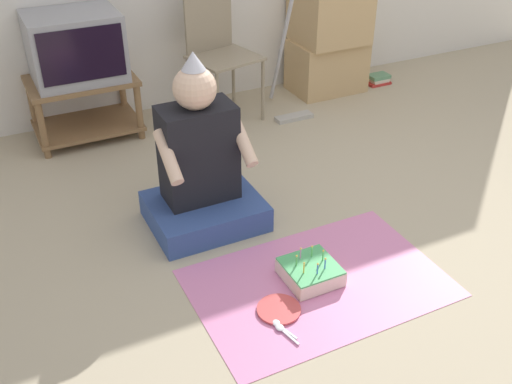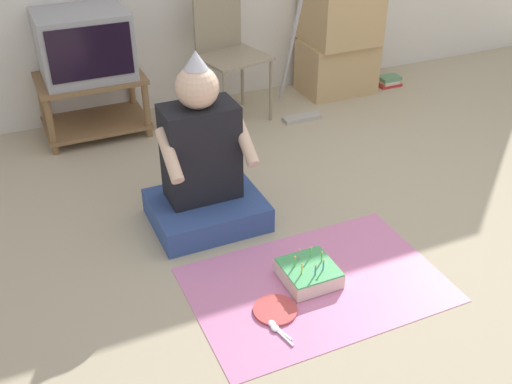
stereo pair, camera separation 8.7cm
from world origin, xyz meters
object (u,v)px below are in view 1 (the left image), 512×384
object	(u,v)px
person_seated	(201,170)
book_pile	(378,79)
paper_plate	(279,309)
dust_mop	(289,75)
birthday_cake	(310,272)
cardboard_box_stack	(328,40)
tv	(75,47)
folding_chair	(217,43)

from	to	relation	value
person_seated	book_pile	bearing A→B (deg)	30.61
paper_plate	dust_mop	bearing A→B (deg)	60.16
dust_mop	birthday_cake	size ratio (longest dim) A/B	4.38
birthday_cake	paper_plate	size ratio (longest dim) A/B	1.25
dust_mop	person_seated	distance (m)	1.45
cardboard_box_stack	dust_mop	world-z (taller)	dust_mop
cardboard_box_stack	birthday_cake	world-z (taller)	cardboard_box_stack
tv	book_pile	size ratio (longest dim) A/B	2.96
folding_chair	person_seated	xyz separation A→B (m)	(-0.61, -1.20, -0.23)
book_pile	paper_plate	distance (m)	2.81
book_pile	folding_chair	bearing A→B (deg)	179.55
birthday_cake	person_seated	bearing A→B (deg)	111.24
person_seated	paper_plate	bearing A→B (deg)	-87.78
tv	dust_mop	xyz separation A→B (m)	(1.38, -0.30, -0.32)
cardboard_box_stack	person_seated	xyz separation A→B (m)	(-1.56, -1.27, -0.09)
dust_mop	paper_plate	distance (m)	2.09
dust_mop	book_pile	xyz separation A→B (m)	(0.95, 0.20, -0.27)
tv	paper_plate	distance (m)	2.22
tv	cardboard_box_stack	bearing A→B (deg)	-0.81
tv	book_pile	world-z (taller)	tv
tv	paper_plate	xyz separation A→B (m)	(0.35, -2.10, -0.61)
book_pile	birthday_cake	xyz separation A→B (m)	(-1.75, -1.87, 0.01)
tv	paper_plate	bearing A→B (deg)	-80.48
birthday_cake	paper_plate	xyz separation A→B (m)	(-0.23, -0.13, -0.04)
dust_mop	cardboard_box_stack	bearing A→B (deg)	29.22
folding_chair	cardboard_box_stack	size ratio (longest dim) A/B	1.19
birthday_cake	tv	bearing A→B (deg)	106.51
cardboard_box_stack	book_pile	xyz separation A→B (m)	(0.45, -0.08, -0.37)
dust_mop	birthday_cake	world-z (taller)	dust_mop
cardboard_box_stack	birthday_cake	size ratio (longest dim) A/B	3.22
tv	dust_mop	size ratio (longest dim) A/B	0.52
folding_chair	book_pile	size ratio (longest dim) A/B	4.92
cardboard_box_stack	paper_plate	bearing A→B (deg)	-126.36
folding_chair	person_seated	distance (m)	1.37
folding_chair	paper_plate	world-z (taller)	folding_chair
folding_chair	birthday_cake	xyz separation A→B (m)	(-0.35, -1.88, -0.49)
person_seated	paper_plate	size ratio (longest dim) A/B	4.75
cardboard_box_stack	book_pile	world-z (taller)	cardboard_box_stack
tv	birthday_cake	bearing A→B (deg)	-73.49
tv	person_seated	size ratio (longest dim) A/B	0.61
person_seated	paper_plate	world-z (taller)	person_seated
tv	book_pile	distance (m)	2.41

